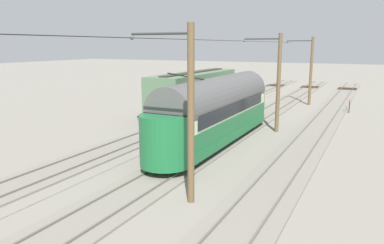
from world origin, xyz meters
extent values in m
plane|color=gray|center=(0.00, 0.00, 0.00)|extent=(220.00, 220.00, 0.00)
cube|color=slate|center=(-5.19, 0.00, 0.05)|extent=(2.80, 80.00, 0.10)
cube|color=#59544C|center=(-4.48, 0.00, 0.14)|extent=(0.07, 80.00, 0.08)
cube|color=#59544C|center=(-5.91, 0.00, 0.14)|extent=(0.07, 80.00, 0.08)
cube|color=#2D2316|center=(-5.19, -32.00, 0.11)|extent=(2.50, 0.24, 0.08)
cube|color=#2D2316|center=(-5.19, -31.35, 0.11)|extent=(2.50, 0.24, 0.08)
cube|color=#2D2316|center=(-5.19, -30.70, 0.11)|extent=(2.50, 0.24, 0.08)
cube|color=#2D2316|center=(-5.19, -30.05, 0.11)|extent=(2.50, 0.24, 0.08)
cube|color=#2D2316|center=(-5.19, -29.40, 0.11)|extent=(2.50, 0.24, 0.08)
cube|color=slate|center=(0.00, 0.00, 0.05)|extent=(2.80, 80.00, 0.10)
cube|color=#59544C|center=(0.72, 0.00, 0.14)|extent=(0.07, 80.00, 0.08)
cube|color=#59544C|center=(-0.72, 0.00, 0.14)|extent=(0.07, 80.00, 0.08)
cube|color=#2D2316|center=(0.00, -32.00, 0.11)|extent=(2.50, 0.24, 0.08)
cube|color=#2D2316|center=(0.00, -31.35, 0.11)|extent=(2.50, 0.24, 0.08)
cube|color=#2D2316|center=(0.00, -30.70, 0.11)|extent=(2.50, 0.24, 0.08)
cube|color=#2D2316|center=(0.00, -30.05, 0.11)|extent=(2.50, 0.24, 0.08)
cube|color=#2D2316|center=(0.00, -29.40, 0.11)|extent=(2.50, 0.24, 0.08)
cube|color=slate|center=(5.19, 0.00, 0.05)|extent=(2.80, 80.00, 0.10)
cube|color=#59544C|center=(5.91, 0.00, 0.14)|extent=(0.07, 80.00, 0.08)
cube|color=#59544C|center=(4.48, 0.00, 0.14)|extent=(0.07, 80.00, 0.08)
cube|color=#2D2316|center=(5.19, -32.00, 0.11)|extent=(2.50, 0.24, 0.08)
cube|color=#2D2316|center=(5.19, -31.35, 0.11)|extent=(2.50, 0.24, 0.08)
cube|color=#2D2316|center=(5.19, -30.70, 0.11)|extent=(2.50, 0.24, 0.08)
cube|color=#2D2316|center=(5.19, -30.05, 0.11)|extent=(2.50, 0.24, 0.08)
cube|color=#2D2316|center=(5.19, -29.40, 0.11)|extent=(2.50, 0.24, 0.08)
cube|color=#196033|center=(0.00, 5.56, 0.71)|extent=(2.65, 13.08, 0.55)
cube|color=#196033|center=(0.00, 5.56, 1.46)|extent=(2.55, 13.08, 0.95)
cube|color=#B7C699|center=(0.00, 5.56, 2.46)|extent=(2.55, 13.08, 1.05)
cylinder|color=#4C4C4C|center=(0.00, 5.56, 2.98)|extent=(2.65, 12.82, 2.65)
cylinder|color=#196033|center=(0.00, -0.93, 1.70)|extent=(2.55, 2.55, 2.55)
cylinder|color=#196033|center=(0.00, 12.05, 1.70)|extent=(2.55, 2.55, 2.55)
cube|color=black|center=(0.00, -2.06, 2.72)|extent=(1.63, 0.08, 0.36)
cube|color=black|center=(0.00, -2.10, 2.41)|extent=(1.73, 0.06, 0.80)
cube|color=black|center=(-1.29, 5.56, 2.46)|extent=(0.04, 10.99, 0.80)
cube|color=black|center=(1.29, 5.56, 2.46)|extent=(0.04, 10.99, 0.80)
cylinder|color=silver|center=(0.00, -2.19, 1.46)|extent=(0.24, 0.06, 0.24)
cube|color=gray|center=(0.00, -2.13, 0.53)|extent=(1.94, 0.12, 0.20)
cylinder|color=black|center=(0.00, 9.63, 4.63)|extent=(0.07, 4.22, 0.71)
cylinder|color=black|center=(-0.72, 1.38, 0.56)|extent=(0.10, 0.76, 0.76)
cylinder|color=black|center=(0.72, 1.38, 0.56)|extent=(0.10, 0.76, 0.76)
cylinder|color=black|center=(-0.72, 9.75, 0.56)|extent=(0.10, 0.76, 0.76)
cylinder|color=black|center=(0.72, 9.75, 0.56)|extent=(0.10, 0.76, 0.76)
cube|color=#4C6B4C|center=(5.19, -1.92, 2.33)|extent=(2.90, 12.14, 3.20)
cube|color=#332D28|center=(5.19, -1.92, 3.99)|extent=(0.70, 10.92, 0.08)
cube|color=black|center=(5.19, -1.92, 0.53)|extent=(2.70, 12.14, 0.36)
cube|color=black|center=(6.67, -1.92, 2.07)|extent=(0.06, 2.20, 2.56)
cylinder|color=black|center=(5.91, 2.33, 0.60)|extent=(0.10, 0.84, 0.84)
cylinder|color=black|center=(4.48, 2.33, 0.60)|extent=(0.10, 0.84, 0.84)
cylinder|color=black|center=(5.91, -6.16, 0.60)|extent=(0.10, 0.84, 0.84)
cylinder|color=black|center=(4.48, -6.16, 0.60)|extent=(0.10, 0.84, 0.84)
cylinder|color=brown|center=(-2.66, -13.75, 3.56)|extent=(0.28, 0.28, 7.11)
cylinder|color=#2D2D2D|center=(-1.33, -13.75, 6.71)|extent=(2.66, 0.10, 0.10)
sphere|color=#334733|center=(0.00, -13.75, 6.56)|extent=(0.16, 0.16, 0.16)
cylinder|color=brown|center=(-2.66, 0.42, 3.56)|extent=(0.28, 0.28, 7.11)
cylinder|color=#2D2D2D|center=(-1.33, 0.42, 6.71)|extent=(2.66, 0.10, 0.10)
sphere|color=#334733|center=(0.00, 0.42, 6.56)|extent=(0.16, 0.16, 0.16)
cylinder|color=brown|center=(-2.66, 14.59, 3.56)|extent=(0.28, 0.28, 7.11)
cylinder|color=#2D2D2D|center=(-1.33, 14.59, 6.71)|extent=(2.66, 0.10, 0.10)
sphere|color=#334733|center=(0.00, 14.59, 6.56)|extent=(0.16, 0.16, 0.16)
cylinder|color=black|center=(0.00, 7.50, 6.56)|extent=(0.03, 46.51, 0.03)
cylinder|color=black|center=(-1.33, -13.75, 6.71)|extent=(2.66, 0.02, 0.02)
cylinder|color=black|center=(-6.87, -10.39, 0.55)|extent=(0.08, 0.08, 1.10)
cylinder|color=red|center=(-6.87, -10.39, 1.22)|extent=(0.30, 0.30, 0.03)
cylinder|color=#262626|center=(-6.69, -10.39, 0.35)|extent=(0.33, 0.04, 0.54)
cube|color=#2D2316|center=(7.57, 0.91, 0.09)|extent=(0.24, 2.40, 0.18)
cube|color=#2D2316|center=(7.87, 0.91, 0.09)|extent=(0.24, 2.40, 0.18)
cube|color=#2D2316|center=(8.17, 0.91, 0.09)|extent=(0.24, 2.40, 0.18)
cube|color=#2D2316|center=(7.87, 0.61, 0.27)|extent=(2.40, 0.24, 0.18)
cube|color=#2D2316|center=(7.87, 0.91, 0.27)|extent=(2.40, 0.24, 0.18)
cube|color=#2D2316|center=(7.87, 1.21, 0.27)|extent=(2.40, 0.24, 0.18)
cube|color=#2D2316|center=(7.57, 0.91, 0.45)|extent=(0.24, 2.40, 0.18)
cube|color=#2D2316|center=(7.87, 0.91, 0.45)|extent=(0.24, 2.40, 0.18)
cube|color=#2D2316|center=(8.17, 0.91, 0.45)|extent=(0.24, 2.40, 0.18)
camera|label=1|loc=(-9.08, 27.49, 6.28)|focal=35.25mm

